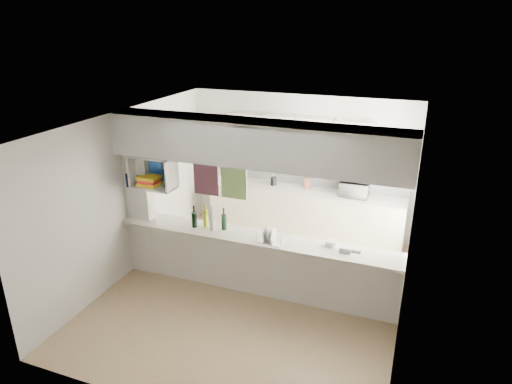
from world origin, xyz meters
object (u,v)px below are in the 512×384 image
at_px(microwave, 354,189).
at_px(dish_rack, 272,236).
at_px(wine_bottles, 209,220).
at_px(bowl, 356,181).

bearing_deg(microwave, dish_rack, 72.49).
relative_size(microwave, wine_bottles, 0.93).
height_order(microwave, bowl, bowl).
relative_size(bowl, wine_bottles, 0.43).
bearing_deg(wine_bottles, bowl, 48.49).
xyz_separation_m(dish_rack, wine_bottles, (-1.01, 0.07, 0.05)).
bearing_deg(bowl, microwave, 143.13).
bearing_deg(bowl, dish_rack, -110.83).
relative_size(microwave, dish_rack, 1.19).
distance_m(bowl, wine_bottles, 2.76).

